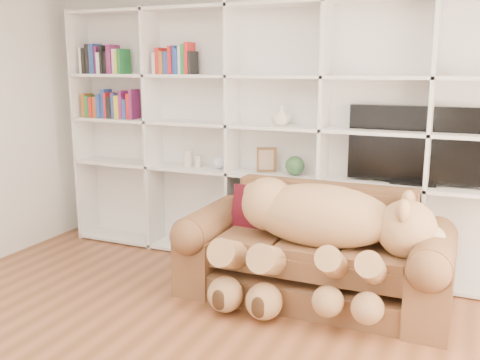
% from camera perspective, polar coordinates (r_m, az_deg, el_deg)
% --- Properties ---
extents(wall_back, '(5.00, 0.02, 2.70)m').
position_cam_1_polar(wall_back, '(5.07, 4.71, 6.45)').
color(wall_back, white).
rests_on(wall_back, floor).
extents(bookshelf, '(4.43, 0.35, 2.40)m').
position_cam_1_polar(bookshelf, '(5.03, 1.59, 5.94)').
color(bookshelf, white).
rests_on(bookshelf, floor).
extents(sofa, '(2.10, 0.91, 0.88)m').
position_cam_1_polar(sofa, '(4.38, 7.89, -8.19)').
color(sofa, brown).
rests_on(sofa, floor).
extents(teddy_bear, '(1.65, 0.88, 0.96)m').
position_cam_1_polar(teddy_bear, '(4.11, 8.33, -5.30)').
color(teddy_bear, tan).
rests_on(teddy_bear, sofa).
extents(throw_pillow, '(0.40, 0.23, 0.41)m').
position_cam_1_polar(throw_pillow, '(4.59, 1.69, -3.06)').
color(throw_pillow, '#560E15').
rests_on(throw_pillow, sofa).
extents(tv, '(1.11, 0.18, 0.66)m').
position_cam_1_polar(tv, '(4.69, 18.26, 3.47)').
color(tv, black).
rests_on(tv, bookshelf).
extents(picture_frame, '(0.18, 0.10, 0.23)m').
position_cam_1_polar(picture_frame, '(4.97, 2.86, 2.18)').
color(picture_frame, brown).
rests_on(picture_frame, bookshelf).
extents(green_vase, '(0.18, 0.18, 0.18)m').
position_cam_1_polar(green_vase, '(4.89, 5.87, 1.52)').
color(green_vase, '#2D5931').
rests_on(green_vase, bookshelf).
extents(figurine_tall, '(0.11, 0.11, 0.17)m').
position_cam_1_polar(figurine_tall, '(5.32, -5.58, 2.33)').
color(figurine_tall, beige).
rests_on(figurine_tall, bookshelf).
extents(figurine_short, '(0.09, 0.09, 0.12)m').
position_cam_1_polar(figurine_short, '(5.27, -4.50, 2.00)').
color(figurine_short, beige).
rests_on(figurine_short, bookshelf).
extents(snow_globe, '(0.12, 0.12, 0.12)m').
position_cam_1_polar(snow_globe, '(5.17, -2.19, 1.90)').
color(snow_globe, white).
rests_on(snow_globe, bookshelf).
extents(shelf_vase, '(0.18, 0.18, 0.18)m').
position_cam_1_polar(shelf_vase, '(4.87, 4.40, 6.88)').
color(shelf_vase, silver).
rests_on(shelf_vase, bookshelf).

